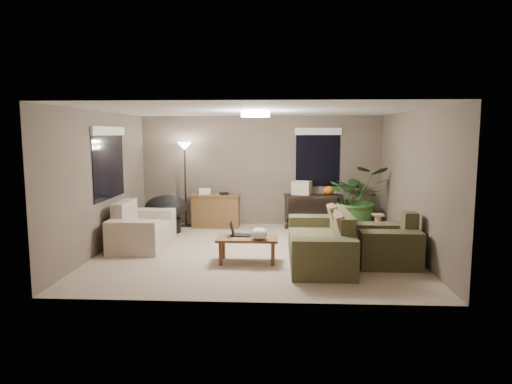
{
  "coord_description": "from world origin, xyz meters",
  "views": [
    {
      "loc": [
        0.41,
        -7.99,
        2.11
      ],
      "look_at": [
        0.0,
        0.2,
        1.05
      ],
      "focal_mm": 32.0,
      "sensor_mm": 36.0,
      "label": 1
    }
  ],
  "objects_px": {
    "coffee_table": "(247,241)",
    "papasan_chair": "(166,211)",
    "houseplant": "(358,205)",
    "armchair": "(387,246)",
    "desk": "(216,210)",
    "main_sofa": "(322,244)",
    "console_table": "(313,208)",
    "floor_lamp": "(185,156)",
    "loveseat": "(141,230)",
    "cat_scratching_post": "(378,228)"
  },
  "relations": [
    {
      "from": "main_sofa",
      "to": "cat_scratching_post",
      "type": "relative_size",
      "value": 4.4
    },
    {
      "from": "loveseat",
      "to": "papasan_chair",
      "type": "height_order",
      "value": "loveseat"
    },
    {
      "from": "desk",
      "to": "houseplant",
      "type": "bearing_deg",
      "value": -3.52
    },
    {
      "from": "main_sofa",
      "to": "coffee_table",
      "type": "relative_size",
      "value": 2.2
    },
    {
      "from": "main_sofa",
      "to": "console_table",
      "type": "xyz_separation_m",
      "value": [
        0.05,
        2.75,
        0.14
      ]
    },
    {
      "from": "console_table",
      "to": "houseplant",
      "type": "relative_size",
      "value": 0.91
    },
    {
      "from": "armchair",
      "to": "loveseat",
      "type": "bearing_deg",
      "value": 167.73
    },
    {
      "from": "main_sofa",
      "to": "papasan_chair",
      "type": "xyz_separation_m",
      "value": [
        -3.11,
        2.11,
        0.17
      ]
    },
    {
      "from": "main_sofa",
      "to": "papasan_chair",
      "type": "distance_m",
      "value": 3.76
    },
    {
      "from": "houseplant",
      "to": "cat_scratching_post",
      "type": "distance_m",
      "value": 0.9
    },
    {
      "from": "armchair",
      "to": "console_table",
      "type": "bearing_deg",
      "value": 109.68
    },
    {
      "from": "desk",
      "to": "houseplant",
      "type": "height_order",
      "value": "houseplant"
    },
    {
      "from": "loveseat",
      "to": "houseplant",
      "type": "xyz_separation_m",
      "value": [
        4.3,
        1.64,
        0.26
      ]
    },
    {
      "from": "main_sofa",
      "to": "floor_lamp",
      "type": "relative_size",
      "value": 1.15
    },
    {
      "from": "main_sofa",
      "to": "houseplant",
      "type": "bearing_deg",
      "value": 68.14
    },
    {
      "from": "floor_lamp",
      "to": "main_sofa",
      "type": "bearing_deg",
      "value": -44.72
    },
    {
      "from": "coffee_table",
      "to": "cat_scratching_post",
      "type": "height_order",
      "value": "cat_scratching_post"
    },
    {
      "from": "armchair",
      "to": "papasan_chair",
      "type": "distance_m",
      "value": 4.69
    },
    {
      "from": "coffee_table",
      "to": "cat_scratching_post",
      "type": "distance_m",
      "value": 3.11
    },
    {
      "from": "coffee_table",
      "to": "floor_lamp",
      "type": "relative_size",
      "value": 0.52
    },
    {
      "from": "desk",
      "to": "console_table",
      "type": "bearing_deg",
      "value": 0.53
    },
    {
      "from": "houseplant",
      "to": "floor_lamp",
      "type": "bearing_deg",
      "value": 176.04
    },
    {
      "from": "armchair",
      "to": "console_table",
      "type": "height_order",
      "value": "armchair"
    },
    {
      "from": "coffee_table",
      "to": "papasan_chair",
      "type": "relative_size",
      "value": 0.94
    },
    {
      "from": "armchair",
      "to": "cat_scratching_post",
      "type": "height_order",
      "value": "armchair"
    },
    {
      "from": "papasan_chair",
      "to": "floor_lamp",
      "type": "bearing_deg",
      "value": 68.13
    },
    {
      "from": "main_sofa",
      "to": "console_table",
      "type": "bearing_deg",
      "value": 88.94
    },
    {
      "from": "coffee_table",
      "to": "papasan_chair",
      "type": "height_order",
      "value": "papasan_chair"
    },
    {
      "from": "loveseat",
      "to": "houseplant",
      "type": "bearing_deg",
      "value": 20.89
    },
    {
      "from": "loveseat",
      "to": "floor_lamp",
      "type": "distance_m",
      "value": 2.35
    },
    {
      "from": "console_table",
      "to": "armchair",
      "type": "bearing_deg",
      "value": -70.32
    },
    {
      "from": "armchair",
      "to": "main_sofa",
      "type": "bearing_deg",
      "value": 177.22
    },
    {
      "from": "armchair",
      "to": "cat_scratching_post",
      "type": "bearing_deg",
      "value": 82.61
    },
    {
      "from": "floor_lamp",
      "to": "cat_scratching_post",
      "type": "bearing_deg",
      "value": -14.37
    },
    {
      "from": "main_sofa",
      "to": "houseplant",
      "type": "height_order",
      "value": "houseplant"
    },
    {
      "from": "main_sofa",
      "to": "armchair",
      "type": "relative_size",
      "value": 2.2
    },
    {
      "from": "loveseat",
      "to": "armchair",
      "type": "bearing_deg",
      "value": -12.27
    },
    {
      "from": "armchair",
      "to": "coffee_table",
      "type": "bearing_deg",
      "value": -179.13
    },
    {
      "from": "console_table",
      "to": "floor_lamp",
      "type": "relative_size",
      "value": 0.68
    },
    {
      "from": "armchair",
      "to": "desk",
      "type": "bearing_deg",
      "value": 138.83
    },
    {
      "from": "houseplant",
      "to": "cat_scratching_post",
      "type": "height_order",
      "value": "houseplant"
    },
    {
      "from": "loveseat",
      "to": "coffee_table",
      "type": "distance_m",
      "value": 2.29
    },
    {
      "from": "armchair",
      "to": "houseplant",
      "type": "xyz_separation_m",
      "value": [
        -0.04,
        2.59,
        0.26
      ]
    },
    {
      "from": "console_table",
      "to": "cat_scratching_post",
      "type": "distance_m",
      "value": 1.6
    },
    {
      "from": "armchair",
      "to": "floor_lamp",
      "type": "bearing_deg",
      "value": 143.68
    },
    {
      "from": "floor_lamp",
      "to": "houseplant",
      "type": "bearing_deg",
      "value": -3.96
    },
    {
      "from": "loveseat",
      "to": "desk",
      "type": "height_order",
      "value": "loveseat"
    },
    {
      "from": "coffee_table",
      "to": "houseplant",
      "type": "relative_size",
      "value": 0.7
    },
    {
      "from": "main_sofa",
      "to": "loveseat",
      "type": "distance_m",
      "value": 3.41
    },
    {
      "from": "desk",
      "to": "cat_scratching_post",
      "type": "bearing_deg",
      "value": -16.04
    }
  ]
}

